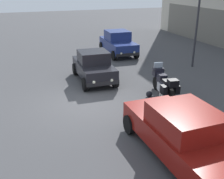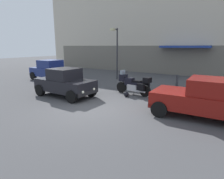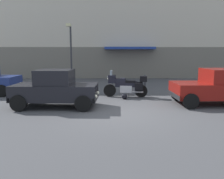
# 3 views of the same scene
# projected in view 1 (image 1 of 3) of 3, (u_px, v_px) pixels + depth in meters

# --- Properties ---
(ground_plane) EXTENTS (80.00, 80.00, 0.00)m
(ground_plane) POSITION_uv_depth(u_px,v_px,m) (87.00, 103.00, 11.51)
(ground_plane) COLOR #424244
(motorcycle) EXTENTS (2.26, 0.88, 1.36)m
(motorcycle) POSITION_uv_depth(u_px,v_px,m) (164.00, 83.00, 11.99)
(motorcycle) COLOR black
(motorcycle) RESTS_ON ground
(helmet) EXTENTS (0.28, 0.28, 0.28)m
(helmet) POSITION_uv_depth(u_px,v_px,m) (149.00, 94.00, 12.08)
(helmet) COLOR black
(helmet) RESTS_ON ground
(car_hatchback_near) EXTENTS (3.92, 1.89, 1.64)m
(car_hatchback_near) POSITION_uv_depth(u_px,v_px,m) (118.00, 43.00, 19.07)
(car_hatchback_near) COLOR navy
(car_hatchback_near) RESTS_ON ground
(car_sedan_far) EXTENTS (4.60, 1.97, 1.56)m
(car_sedan_far) POSITION_uv_depth(u_px,v_px,m) (183.00, 134.00, 7.68)
(car_sedan_far) COLOR maroon
(car_sedan_far) RESTS_ON ground
(car_compact_side) EXTENTS (3.52, 1.81, 1.56)m
(car_compact_side) POSITION_uv_depth(u_px,v_px,m) (94.00, 66.00, 13.89)
(car_compact_side) COLOR black
(car_compact_side) RESTS_ON ground
(streetlamp_curbside) EXTENTS (0.28, 0.94, 4.15)m
(streetlamp_curbside) POSITION_uv_depth(u_px,v_px,m) (195.00, 24.00, 15.52)
(streetlamp_curbside) COLOR #2D2D33
(streetlamp_curbside) RESTS_ON ground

